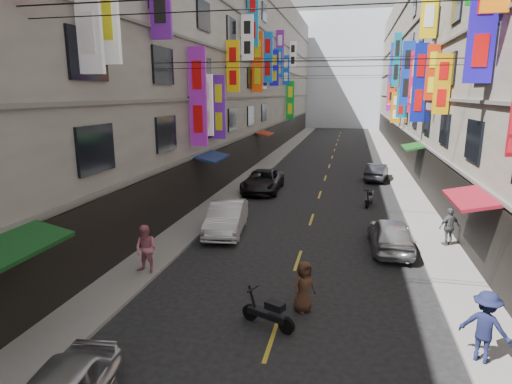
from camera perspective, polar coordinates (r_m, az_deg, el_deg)
The scene contains 19 objects.
sidewalk_left at distance 41.85m, azimuth 1.49°, elevation 3.84°, with size 2.00×90.00×0.12m, color slate.
sidewalk_right at distance 41.30m, azimuth 18.09°, elevation 3.08°, with size 2.00×90.00×0.12m, color slate.
building_row_left at distance 42.95m, azimuth -6.64°, elevation 16.62°, with size 10.14×90.00×19.00m.
building_row_right at distance 41.87m, azimuth 27.51°, elevation 15.38°, with size 10.14×90.00×19.00m.
haze_block at distance 90.67m, azimuth 11.75°, elevation 15.46°, with size 18.00×8.00×22.00m, color silver.
shop_signage at distance 33.70m, azimuth 9.50°, elevation 16.95°, with size 14.00×55.00×11.80m.
street_awnings at distance 25.03m, azimuth 5.16°, elevation 4.40°, with size 13.99×35.20×0.41m.
overhead_cables at distance 28.69m, azimuth 9.11°, elevation 17.00°, with size 14.00×38.04×1.24m.
lane_markings at distance 38.19m, azimuth 9.50°, elevation 2.70°, with size 0.12×80.20×0.01m.
scooter_crossing at distance 13.03m, azimuth 1.70°, elevation -15.85°, with size 1.70×0.87×1.14m.
scooter_far_right at distance 27.10m, azimuth 14.89°, elevation -0.85°, with size 0.66×1.78×1.14m.
car_left_mid at distance 21.12m, azimuth -3.94°, elevation -3.43°, with size 1.61×4.63×1.53m, color silver.
car_left_far at distance 29.93m, azimuth 0.91°, elevation 1.47°, with size 2.45×5.31×1.47m, color black.
car_right_mid at distance 19.69m, azimuth 17.46°, elevation -5.38°, with size 1.70×4.23×1.44m, color #AEAFB3.
car_right_far at distance 35.13m, azimuth 15.78°, elevation 2.59°, with size 1.42×4.06×1.34m, color #292A32.
pedestrian_lfar at distance 16.65m, azimuth -14.45°, elevation -7.40°, with size 0.89×0.61×1.84m, color #CE6D83.
pedestrian_rnear at distance 12.56m, azimuth 28.25°, elevation -15.52°, with size 1.21×0.63×1.88m, color #161B3E.
pedestrian_rfar at distance 20.81m, azimuth 24.36°, elevation -4.25°, with size 1.00×0.57×1.70m, color #4F5052.
pedestrian_crossing at distance 13.79m, azimuth 6.39°, elevation -12.43°, with size 0.81×0.55×1.65m, color #472B1C.
Camera 1 is at (1.90, 1.45, 6.73)m, focal length 30.00 mm.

